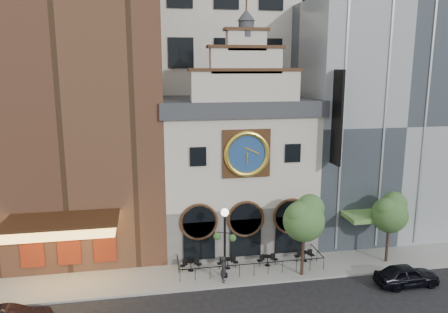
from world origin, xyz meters
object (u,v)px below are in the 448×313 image
(bistro_0, at_px, (191,265))
(bistro_1, at_px, (228,263))
(lamppost, at_px, (225,235))
(tree_left, at_px, (304,217))
(bistro_3, at_px, (305,256))
(car_right, at_px, (407,275))
(pedestrian, at_px, (224,269))
(tree_right, at_px, (390,212))
(bistro_2, at_px, (267,260))

(bistro_0, xyz_separation_m, bistro_1, (2.73, -0.12, 0.00))
(lamppost, relative_size, tree_left, 0.87)
(bistro_0, relative_size, bistro_3, 1.00)
(car_right, bearing_deg, pedestrian, 77.58)
(bistro_1, height_order, lamppost, lamppost)
(tree_right, bearing_deg, bistro_2, 174.55)
(bistro_3, bearing_deg, tree_right, -9.98)
(car_right, bearing_deg, tree_left, 67.57)
(car_right, distance_m, tree_right, 4.89)
(bistro_1, xyz_separation_m, bistro_2, (3.03, -0.08, 0.00))
(car_right, relative_size, pedestrian, 2.33)
(bistro_2, distance_m, car_right, 9.73)
(bistro_1, distance_m, lamppost, 3.03)
(tree_left, bearing_deg, tree_right, 7.19)
(car_right, bearing_deg, bistro_3, 50.06)
(bistro_2, bearing_deg, car_right, -26.75)
(bistro_1, bearing_deg, tree_right, -4.49)
(tree_right, bearing_deg, car_right, -99.12)
(pedestrian, relative_size, lamppost, 0.37)
(bistro_2, relative_size, bistro_3, 1.00)
(car_right, distance_m, pedestrian, 12.64)
(bistro_0, height_order, tree_right, tree_right)
(bistro_3, height_order, lamppost, lamppost)
(bistro_1, relative_size, tree_right, 0.29)
(car_right, xyz_separation_m, tree_right, (0.56, 3.50, 3.38))
(bistro_0, height_order, pedestrian, pedestrian)
(bistro_0, bearing_deg, tree_right, -4.11)
(pedestrian, relative_size, tree_right, 0.35)
(bistro_2, relative_size, tree_left, 0.27)
(pedestrian, bearing_deg, bistro_1, -5.44)
(bistro_2, height_order, bistro_3, same)
(bistro_1, height_order, tree_left, tree_left)
(bistro_1, height_order, bistro_2, same)
(bistro_0, xyz_separation_m, bistro_3, (8.78, 0.02, 0.00))
(bistro_2, xyz_separation_m, tree_right, (9.25, -0.88, 3.51))
(bistro_0, xyz_separation_m, tree_right, (15.01, -1.08, 3.51))
(tree_left, bearing_deg, bistro_3, 65.32)
(car_right, relative_size, lamppost, 0.86)
(bistro_1, distance_m, bistro_2, 3.03)
(bistro_1, height_order, tree_right, tree_right)
(tree_right, bearing_deg, bistro_0, 175.89)
(bistro_3, relative_size, lamppost, 0.31)
(pedestrian, bearing_deg, bistro_0, 58.50)
(bistro_2, bearing_deg, tree_right, -5.45)
(tree_right, bearing_deg, bistro_1, 175.51)
(bistro_3, height_order, tree_right, tree_right)
(bistro_1, xyz_separation_m, pedestrian, (-0.66, -1.94, 0.48))
(bistro_2, height_order, lamppost, lamppost)
(bistro_0, height_order, bistro_2, same)
(bistro_1, relative_size, bistro_3, 1.00)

